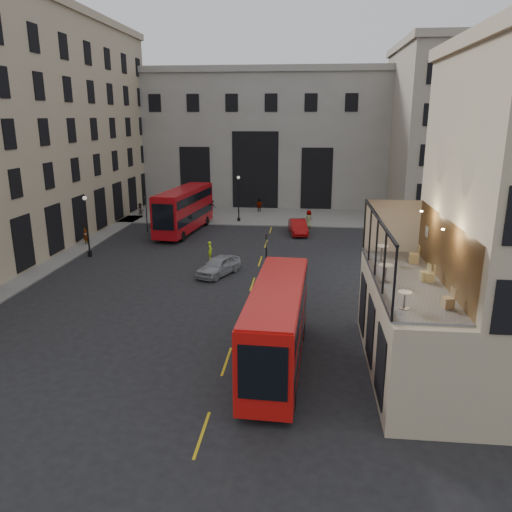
# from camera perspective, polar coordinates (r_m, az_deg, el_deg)

# --- Properties ---
(ground) EXTENTS (140.00, 140.00, 0.00)m
(ground) POSITION_cam_1_polar(r_m,az_deg,el_deg) (25.39, 1.18, -12.16)
(ground) COLOR black
(ground) RESTS_ON ground
(host_building_main) EXTENTS (7.26, 11.40, 15.10)m
(host_building_main) POSITION_cam_1_polar(r_m,az_deg,el_deg) (24.17, 25.60, 4.45)
(host_building_main) COLOR tan
(host_building_main) RESTS_ON ground
(host_frontage) EXTENTS (3.00, 11.00, 4.50)m
(host_frontage) POSITION_cam_1_polar(r_m,az_deg,el_deg) (24.81, 16.49, -7.79)
(host_frontage) COLOR tan
(host_frontage) RESTS_ON ground
(cafe_floor) EXTENTS (3.00, 10.00, 0.10)m
(cafe_floor) POSITION_cam_1_polar(r_m,az_deg,el_deg) (24.01, 16.91, -2.74)
(cafe_floor) COLOR slate
(cafe_floor) RESTS_ON host_frontage
(gateway) EXTENTS (35.00, 10.60, 18.00)m
(gateway) POSITION_cam_1_polar(r_m,az_deg,el_deg) (70.73, 0.34, 13.68)
(gateway) COLOR #9A978F
(gateway) RESTS_ON ground
(building_right) EXTENTS (16.60, 18.60, 20.00)m
(building_right) POSITION_cam_1_polar(r_m,az_deg,el_deg) (64.97, 22.76, 13.22)
(building_right) COLOR gray
(building_right) RESTS_ON ground
(pavement_far) EXTENTS (40.00, 12.00, 0.12)m
(pavement_far) POSITION_cam_1_polar(r_m,az_deg,el_deg) (62.01, -1.48, 4.71)
(pavement_far) COLOR slate
(pavement_far) RESTS_ON ground
(traffic_light_near) EXTENTS (0.16, 0.20, 3.80)m
(traffic_light_near) POSITION_cam_1_polar(r_m,az_deg,el_deg) (35.76, 1.18, 0.39)
(traffic_light_near) COLOR black
(traffic_light_near) RESTS_ON ground
(traffic_light_far) EXTENTS (0.16, 0.20, 3.80)m
(traffic_light_far) POSITION_cam_1_polar(r_m,az_deg,el_deg) (53.93, -12.44, 5.24)
(traffic_light_far) COLOR black
(traffic_light_far) RESTS_ON ground
(street_lamp_a) EXTENTS (0.36, 0.36, 5.33)m
(street_lamp_a) POSITION_cam_1_polar(r_m,az_deg,el_deg) (45.52, -18.69, 2.85)
(street_lamp_a) COLOR black
(street_lamp_a) RESTS_ON ground
(street_lamp_b) EXTENTS (0.36, 0.36, 5.33)m
(street_lamp_b) POSITION_cam_1_polar(r_m,az_deg,el_deg) (57.69, -2.00, 6.24)
(street_lamp_b) COLOR black
(street_lamp_b) RESTS_ON ground
(bus_near) EXTENTS (2.82, 10.46, 4.14)m
(bus_near) POSITION_cam_1_polar(r_m,az_deg,el_deg) (24.14, 2.41, -7.59)
(bus_near) COLOR #B90F0C
(bus_near) RESTS_ON ground
(bus_far) EXTENTS (3.89, 11.70, 4.58)m
(bus_far) POSITION_cam_1_polar(r_m,az_deg,el_deg) (53.04, -8.20, 5.45)
(bus_far) COLOR #A20B10
(bus_far) RESTS_ON ground
(car_a) EXTENTS (3.42, 4.69, 1.49)m
(car_a) POSITION_cam_1_polar(r_m,az_deg,el_deg) (38.56, -4.32, -1.11)
(car_a) COLOR #92949A
(car_a) RESTS_ON ground
(car_b) EXTENTS (2.25, 4.79, 1.52)m
(car_b) POSITION_cam_1_polar(r_m,az_deg,el_deg) (52.07, 4.83, 3.32)
(car_b) COLOR #970909
(car_b) RESTS_ON ground
(car_c) EXTENTS (2.45, 5.24, 1.48)m
(car_c) POSITION_cam_1_polar(r_m,az_deg,el_deg) (52.51, -10.13, 3.22)
(car_c) COLOR black
(car_c) RESTS_ON ground
(bicycle) EXTENTS (1.91, 1.06, 0.95)m
(bicycle) POSITION_cam_1_polar(r_m,az_deg,el_deg) (39.16, -4.79, -1.27)
(bicycle) COLOR gray
(bicycle) RESTS_ON ground
(cyclist) EXTENTS (0.44, 0.60, 1.53)m
(cyclist) POSITION_cam_1_polar(r_m,az_deg,el_deg) (43.00, -5.26, 0.67)
(cyclist) COLOR #CEFF1A
(cyclist) RESTS_ON ground
(pedestrian_a) EXTENTS (1.05, 0.91, 1.87)m
(pedestrian_a) POSITION_cam_1_polar(r_m,az_deg,el_deg) (61.29, -13.03, 5.02)
(pedestrian_a) COLOR gray
(pedestrian_a) RESTS_ON ground
(pedestrian_b) EXTENTS (1.17, 1.16, 1.62)m
(pedestrian_b) POSITION_cam_1_polar(r_m,az_deg,el_deg) (63.92, -5.06, 5.67)
(pedestrian_b) COLOR gray
(pedestrian_b) RESTS_ON ground
(pedestrian_c) EXTENTS (1.08, 0.62, 1.73)m
(pedestrian_c) POSITION_cam_1_polar(r_m,az_deg,el_deg) (63.62, 0.38, 5.74)
(pedestrian_c) COLOR gray
(pedestrian_c) RESTS_ON ground
(pedestrian_d) EXTENTS (1.14, 1.08, 1.97)m
(pedestrian_d) POSITION_cam_1_polar(r_m,az_deg,el_deg) (55.06, 6.04, 4.21)
(pedestrian_d) COLOR gray
(pedestrian_d) RESTS_ON ground
(pedestrian_e) EXTENTS (0.52, 0.73, 1.89)m
(pedestrian_e) POSITION_cam_1_polar(r_m,az_deg,el_deg) (49.99, -18.90, 2.22)
(pedestrian_e) COLOR gray
(pedestrian_e) RESTS_ON ground
(cafe_table_near) EXTENTS (0.55, 0.55, 0.69)m
(cafe_table_near) POSITION_cam_1_polar(r_m,az_deg,el_deg) (20.31, 16.63, -4.56)
(cafe_table_near) COLOR white
(cafe_table_near) RESTS_ON cafe_floor
(cafe_table_mid) EXTENTS (0.65, 0.65, 0.81)m
(cafe_table_mid) POSITION_cam_1_polar(r_m,az_deg,el_deg) (23.28, 14.61, -1.62)
(cafe_table_mid) COLOR silver
(cafe_table_mid) RESTS_ON cafe_floor
(cafe_table_far) EXTENTS (0.67, 0.67, 0.84)m
(cafe_table_far) POSITION_cam_1_polar(r_m,az_deg,el_deg) (26.57, 14.16, 0.58)
(cafe_table_far) COLOR white
(cafe_table_far) RESTS_ON cafe_floor
(cafe_chair_a) EXTENTS (0.47, 0.47, 0.80)m
(cafe_chair_a) POSITION_cam_1_polar(r_m,az_deg,el_deg) (21.02, 21.12, -4.91)
(cafe_chair_a) COLOR tan
(cafe_chair_a) RESTS_ON cafe_floor
(cafe_chair_b) EXTENTS (0.41, 0.41, 0.77)m
(cafe_chair_b) POSITION_cam_1_polar(r_m,az_deg,el_deg) (24.02, 19.30, -2.23)
(cafe_chair_b) COLOR tan
(cafe_chair_b) RESTS_ON cafe_floor
(cafe_chair_c) EXTENTS (0.46, 0.46, 0.80)m
(cafe_chair_c) POSITION_cam_1_polar(r_m,az_deg,el_deg) (24.10, 18.75, -2.10)
(cafe_chair_c) COLOR tan
(cafe_chair_c) RESTS_ON cafe_floor
(cafe_chair_d) EXTENTS (0.50, 0.50, 0.94)m
(cafe_chair_d) POSITION_cam_1_polar(r_m,az_deg,el_deg) (26.75, 17.62, -0.17)
(cafe_chair_d) COLOR tan
(cafe_chair_d) RESTS_ON cafe_floor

